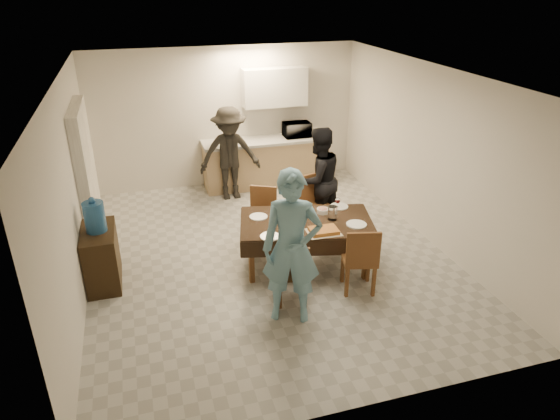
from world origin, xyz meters
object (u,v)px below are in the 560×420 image
at_px(wine_bottle, 302,210).
at_px(microwave, 297,130).
at_px(water_jug, 95,217).
at_px(dining_table, 307,223).
at_px(water_pitcher, 332,213).
at_px(person_near, 292,248).
at_px(person_kitchen, 230,154).
at_px(console, 102,257).
at_px(person_far, 318,180).
at_px(savoury_tart, 324,231).

height_order(wine_bottle, microwave, microwave).
bearing_deg(water_jug, dining_table, -7.31).
xyz_separation_m(wine_bottle, water_pitcher, (0.40, -0.10, -0.05)).
bearing_deg(person_near, microwave, 91.56).
relative_size(wine_bottle, water_pitcher, 1.48).
xyz_separation_m(dining_table, person_kitchen, (-0.53, 2.65, 0.18)).
xyz_separation_m(console, person_far, (3.26, 0.70, 0.45)).
bearing_deg(water_jug, water_pitcher, -7.41).
relative_size(water_pitcher, savoury_tart, 0.45).
distance_m(dining_table, water_jug, 2.75).
xyz_separation_m(water_pitcher, microwave, (0.52, 3.15, 0.26)).
bearing_deg(savoury_tart, person_near, -134.13).
height_order(water_jug, person_near, person_near).
bearing_deg(water_pitcher, savoury_tart, -127.15).
height_order(dining_table, wine_bottle, wine_bottle).
distance_m(person_far, person_kitchen, 1.93).
relative_size(wine_bottle, person_kitchen, 0.17).
height_order(microwave, person_far, person_far).
height_order(microwave, person_kitchen, person_kitchen).
bearing_deg(console, savoury_tart, -14.52).
xyz_separation_m(console, person_kitchen, (2.18, 2.30, 0.46)).
relative_size(console, person_near, 0.45).
bearing_deg(dining_table, water_pitcher, 5.12).
xyz_separation_m(person_near, person_far, (1.10, 2.10, -0.09)).
height_order(water_pitcher, microwave, microwave).
distance_m(savoury_tart, microwave, 3.58).
bearing_deg(console, wine_bottle, -6.39).
distance_m(dining_table, water_pitcher, 0.38).
distance_m(water_pitcher, person_near, 1.35).
height_order(savoury_tart, microwave, microwave).
xyz_separation_m(dining_table, person_far, (0.55, 1.05, 0.17)).
bearing_deg(savoury_tart, dining_table, 104.74).
distance_m(water_jug, savoury_tart, 2.91).
bearing_deg(water_jug, microwave, 37.48).
xyz_separation_m(dining_table, microwave, (0.87, 3.10, 0.39)).
distance_m(wine_bottle, person_near, 1.21).
bearing_deg(console, dining_table, -7.31).
distance_m(console, person_kitchen, 3.20).
height_order(dining_table, person_kitchen, person_kitchen).
xyz_separation_m(water_jug, savoury_tart, (2.81, -0.73, -0.25)).
bearing_deg(water_pitcher, microwave, 80.56).
xyz_separation_m(wine_bottle, person_kitchen, (-0.48, 2.60, 0.01)).
height_order(console, person_near, person_near).
bearing_deg(console, microwave, 37.48).
bearing_deg(water_pitcher, person_far, 79.70).
xyz_separation_m(water_jug, wine_bottle, (2.66, -0.30, -0.13)).
height_order(water_jug, person_kitchen, person_kitchen).
bearing_deg(dining_table, person_near, -104.39).
bearing_deg(person_kitchen, microwave, 17.77).
bearing_deg(water_jug, person_near, -32.91).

